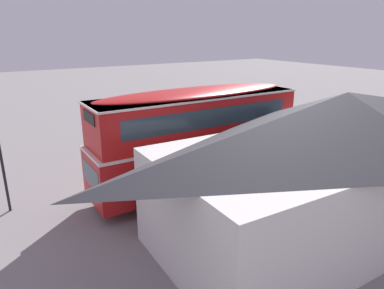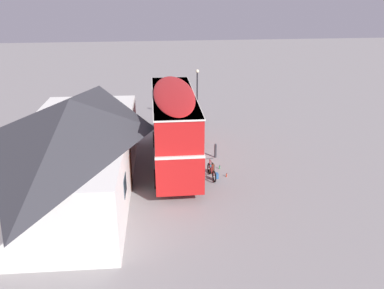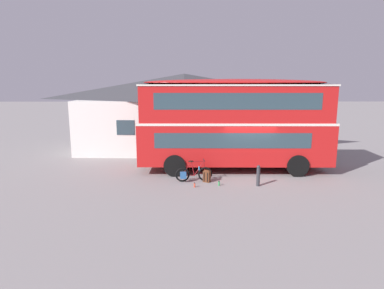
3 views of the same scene
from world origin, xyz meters
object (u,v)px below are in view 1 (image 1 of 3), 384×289
Objects in this scene: touring_bicycle at (209,160)px; kerb_bollard at (156,165)px; water_bottle_red_squeeze at (199,160)px; double_decker_bus at (197,136)px; water_bottle_green_metal at (185,165)px; backpack_on_ground at (198,163)px.

touring_bicycle reaches higher than kerb_bollard.
kerb_bollard is (2.96, -0.69, 0.13)m from touring_bicycle.
touring_bicycle is 8.27× the size of water_bottle_red_squeeze.
kerb_bollard is at bearing -74.26° from double_decker_bus.
water_bottle_green_metal is at bearing 10.94° from water_bottle_red_squeeze.
kerb_bollard is at bearing -13.06° from touring_bicycle.
double_decker_bus is 3.56m from kerb_bollard.
backpack_on_ground is 0.61× the size of kerb_bollard.
water_bottle_green_metal is (-1.00, -2.70, -2.54)m from double_decker_bus.
backpack_on_ground is at bearing 132.64° from water_bottle_green_metal.
water_bottle_red_squeeze is (-0.59, -0.78, -0.20)m from backpack_on_ground.
double_decker_bus is 3.51m from backpack_on_ground.
touring_bicycle reaches higher than water_bottle_green_metal.
kerb_bollard is at bearing 3.60° from water_bottle_red_squeeze.
water_bottle_red_squeeze is (0.08, -0.87, -0.27)m from touring_bicycle.
double_decker_bus reaches higher than water_bottle_green_metal.
backpack_on_ground is 2.60× the size of water_bottle_green_metal.
backpack_on_ground is at bearing 165.24° from kerb_bollard.
double_decker_bus is 3.76m from touring_bicycle.
double_decker_bus is 4.41m from water_bottle_red_squeeze.
double_decker_bus is 5.64× the size of touring_bicycle.
backpack_on_ground is (0.67, -0.08, -0.07)m from touring_bicycle.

